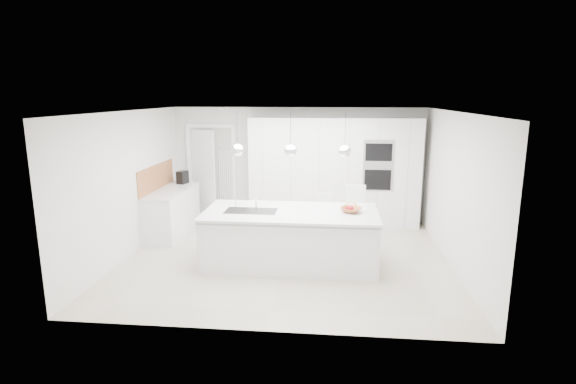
# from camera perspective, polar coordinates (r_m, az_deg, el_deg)

# --- Properties ---
(floor) EXTENTS (5.50, 5.50, 0.00)m
(floor) POSITION_cam_1_polar(r_m,az_deg,el_deg) (7.87, -0.22, -8.31)
(floor) COLOR #BCB198
(floor) RESTS_ON ground
(wall_back) EXTENTS (5.50, 0.00, 5.50)m
(wall_back) POSITION_cam_1_polar(r_m,az_deg,el_deg) (9.98, 1.25, 3.51)
(wall_back) COLOR silver
(wall_back) RESTS_ON ground
(wall_left) EXTENTS (0.00, 5.00, 5.00)m
(wall_left) POSITION_cam_1_polar(r_m,az_deg,el_deg) (8.27, -19.55, 0.98)
(wall_left) COLOR silver
(wall_left) RESTS_ON ground
(ceiling) EXTENTS (5.50, 5.50, 0.00)m
(ceiling) POSITION_cam_1_polar(r_m,az_deg,el_deg) (7.38, -0.23, 10.19)
(ceiling) COLOR white
(ceiling) RESTS_ON wall_back
(tall_cabinets) EXTENTS (3.60, 0.60, 2.30)m
(tall_cabinets) POSITION_cam_1_polar(r_m,az_deg,el_deg) (9.67, 5.84, 2.57)
(tall_cabinets) COLOR white
(tall_cabinets) RESTS_ON floor
(oven_stack) EXTENTS (0.62, 0.04, 1.05)m
(oven_stack) POSITION_cam_1_polar(r_m,az_deg,el_deg) (9.38, 11.39, 3.33)
(oven_stack) COLOR #A5A5A8
(oven_stack) RESTS_ON tall_cabinets
(doorway_frame) EXTENTS (1.11, 0.08, 2.13)m
(doorway_frame) POSITION_cam_1_polar(r_m,az_deg,el_deg) (10.32, -9.64, 2.37)
(doorway_frame) COLOR white
(doorway_frame) RESTS_ON floor
(hallway_door) EXTENTS (0.76, 0.38, 2.00)m
(hallway_door) POSITION_cam_1_polar(r_m,az_deg,el_deg) (10.34, -11.05, 2.22)
(hallway_door) COLOR white
(hallway_door) RESTS_ON floor
(radiator) EXTENTS (0.32, 0.04, 1.40)m
(radiator) POSITION_cam_1_polar(r_m,az_deg,el_deg) (10.26, -7.90, 1.38)
(radiator) COLOR white
(radiator) RESTS_ON floor
(left_base_cabinets) EXTENTS (0.60, 1.80, 0.86)m
(left_base_cabinets) POSITION_cam_1_polar(r_m,az_deg,el_deg) (9.41, -14.47, -2.52)
(left_base_cabinets) COLOR white
(left_base_cabinets) RESTS_ON floor
(left_worktop) EXTENTS (0.62, 1.82, 0.04)m
(left_worktop) POSITION_cam_1_polar(r_m,az_deg,el_deg) (9.31, -14.62, 0.16)
(left_worktop) COLOR silver
(left_worktop) RESTS_ON left_base_cabinets
(oak_backsplash) EXTENTS (0.02, 1.80, 0.50)m
(oak_backsplash) POSITION_cam_1_polar(r_m,az_deg,el_deg) (9.36, -16.36, 1.81)
(oak_backsplash) COLOR #AE6736
(oak_backsplash) RESTS_ON wall_left
(island_base) EXTENTS (2.80, 1.20, 0.86)m
(island_base) POSITION_cam_1_polar(r_m,az_deg,el_deg) (7.44, 0.31, -6.05)
(island_base) COLOR white
(island_base) RESTS_ON floor
(island_worktop) EXTENTS (2.84, 1.40, 0.04)m
(island_worktop) POSITION_cam_1_polar(r_m,az_deg,el_deg) (7.36, 0.35, -2.60)
(island_worktop) COLOR silver
(island_worktop) RESTS_ON island_base
(island_sink) EXTENTS (0.84, 0.44, 0.18)m
(island_sink) POSITION_cam_1_polar(r_m,az_deg,el_deg) (7.41, -4.70, -3.01)
(island_sink) COLOR #3F3F42
(island_sink) RESTS_ON island_worktop
(island_tap) EXTENTS (0.02, 0.02, 0.30)m
(island_tap) POSITION_cam_1_polar(r_m,az_deg,el_deg) (7.54, -4.09, -0.93)
(island_tap) COLOR white
(island_tap) RESTS_ON island_worktop
(pendant_left) EXTENTS (0.20, 0.20, 0.20)m
(pendant_left) POSITION_cam_1_polar(r_m,az_deg,el_deg) (7.24, -6.41, 5.31)
(pendant_left) COLOR white
(pendant_left) RESTS_ON ceiling
(pendant_mid) EXTENTS (0.20, 0.20, 0.20)m
(pendant_mid) POSITION_cam_1_polar(r_m,az_deg,el_deg) (7.12, 0.33, 5.26)
(pendant_mid) COLOR white
(pendant_mid) RESTS_ON ceiling
(pendant_right) EXTENTS (0.20, 0.20, 0.20)m
(pendant_right) POSITION_cam_1_polar(r_m,az_deg,el_deg) (7.09, 7.21, 5.14)
(pendant_right) COLOR white
(pendant_right) RESTS_ON ceiling
(fruit_bowl) EXTENTS (0.45, 0.45, 0.08)m
(fruit_bowl) POSITION_cam_1_polar(r_m,az_deg,el_deg) (7.34, 8.02, -2.25)
(fruit_bowl) COLOR #AE6736
(fruit_bowl) RESTS_ON island_worktop
(espresso_machine) EXTENTS (0.22, 0.28, 0.27)m
(espresso_machine) POSITION_cam_1_polar(r_m,az_deg,el_deg) (9.88, -13.25, 1.84)
(espresso_machine) COLOR black
(espresso_machine) RESTS_ON left_worktop
(bar_stool_left) EXTENTS (0.39, 0.49, 0.98)m
(bar_stool_left) POSITION_cam_1_polar(r_m,az_deg,el_deg) (8.33, 4.61, -3.66)
(bar_stool_left) COLOR white
(bar_stool_left) RESTS_ON floor
(bar_stool_right) EXTENTS (0.38, 0.53, 1.14)m
(bar_stool_right) POSITION_cam_1_polar(r_m,az_deg,el_deg) (8.28, 8.54, -3.25)
(bar_stool_right) COLOR white
(bar_stool_right) RESTS_ON floor
(apple_a) EXTENTS (0.09, 0.09, 0.09)m
(apple_a) POSITION_cam_1_polar(r_m,az_deg,el_deg) (7.31, 8.02, -2.06)
(apple_a) COLOR #A61118
(apple_a) RESTS_ON fruit_bowl
(apple_b) EXTENTS (0.09, 0.09, 0.09)m
(apple_b) POSITION_cam_1_polar(r_m,az_deg,el_deg) (7.31, 7.76, -2.05)
(apple_b) COLOR #A61118
(apple_b) RESTS_ON fruit_bowl
(apple_c) EXTENTS (0.07, 0.07, 0.07)m
(apple_c) POSITION_cam_1_polar(r_m,az_deg,el_deg) (7.35, 7.53, -2.04)
(apple_c) COLOR #A61118
(apple_c) RESTS_ON fruit_bowl
(banana_bunch) EXTENTS (0.23, 0.17, 0.21)m
(banana_bunch) POSITION_cam_1_polar(r_m,az_deg,el_deg) (7.35, 7.98, -1.64)
(banana_bunch) COLOR gold
(banana_bunch) RESTS_ON fruit_bowl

